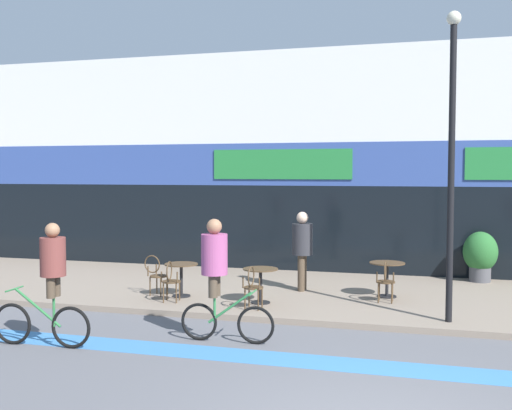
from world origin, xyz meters
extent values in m
cube|color=gray|center=(0.00, 7.25, 0.06)|extent=(40.00, 5.50, 0.12)
cube|color=silver|center=(0.00, 12.00, 3.16)|extent=(40.00, 4.00, 6.33)
cube|color=black|center=(0.00, 10.03, 1.32)|extent=(38.80, 0.10, 2.40)
cube|color=#334C93|center=(0.00, 10.05, 3.12)|extent=(39.20, 0.14, 1.20)
cube|color=#237A38|center=(-3.44, 9.98, 3.12)|extent=(3.98, 0.08, 0.84)
cube|color=#3D7AB7|center=(0.00, 2.44, 0.00)|extent=(36.00, 0.70, 0.01)
cylinder|color=black|center=(-4.78, 5.86, 0.13)|extent=(0.41, 0.41, 0.02)
cylinder|color=black|center=(-4.78, 5.86, 0.48)|extent=(0.07, 0.07, 0.72)
cylinder|color=#4C3823|center=(-4.78, 5.86, 0.85)|extent=(0.74, 0.74, 0.02)
cylinder|color=black|center=(-2.90, 5.68, 0.13)|extent=(0.41, 0.41, 0.02)
cylinder|color=black|center=(-2.90, 5.68, 0.48)|extent=(0.07, 0.07, 0.72)
cylinder|color=#4C3823|center=(-2.90, 5.68, 0.85)|extent=(0.75, 0.75, 0.02)
cylinder|color=black|center=(-0.34, 7.03, 0.13)|extent=(0.43, 0.43, 0.02)
cylinder|color=black|center=(-0.34, 7.03, 0.49)|extent=(0.07, 0.07, 0.75)
cylinder|color=#4C3823|center=(-0.34, 7.03, 0.88)|extent=(0.78, 0.78, 0.02)
cylinder|color=#4C3823|center=(-4.78, 5.31, 0.56)|extent=(0.46, 0.46, 0.03)
cylinder|color=#4C3823|center=(-4.94, 5.42, 0.33)|extent=(0.03, 0.03, 0.42)
cylinder|color=#4C3823|center=(-4.66, 5.47, 0.33)|extent=(0.03, 0.03, 0.42)
cylinder|color=#4C3823|center=(-4.89, 5.15, 0.33)|extent=(0.03, 0.03, 0.42)
cylinder|color=#4C3823|center=(-4.62, 5.19, 0.33)|extent=(0.03, 0.03, 0.42)
torus|color=#4C3823|center=(-4.75, 5.14, 0.82)|extent=(0.09, 0.41, 0.41)
cylinder|color=#4C3823|center=(-4.92, 5.11, 0.68)|extent=(0.03, 0.03, 0.23)
cylinder|color=#4C3823|center=(-4.58, 5.16, 0.68)|extent=(0.03, 0.03, 0.23)
cylinder|color=#4C3823|center=(-5.33, 5.86, 0.56)|extent=(0.45, 0.45, 0.03)
cylinder|color=#4C3823|center=(-5.17, 5.98, 0.33)|extent=(0.03, 0.03, 0.42)
cylinder|color=#4C3823|center=(-5.21, 5.70, 0.33)|extent=(0.03, 0.03, 0.42)
cylinder|color=#4C3823|center=(-5.45, 6.01, 0.33)|extent=(0.03, 0.03, 0.42)
cylinder|color=#4C3823|center=(-5.48, 5.74, 0.33)|extent=(0.03, 0.03, 0.42)
torus|color=#4C3823|center=(-5.50, 5.88, 0.82)|extent=(0.41, 0.08, 0.41)
cylinder|color=#4C3823|center=(-5.47, 6.05, 0.68)|extent=(0.03, 0.03, 0.23)
cylinder|color=#4C3823|center=(-5.52, 5.71, 0.68)|extent=(0.03, 0.03, 0.23)
cylinder|color=#4C3823|center=(-2.90, 5.13, 0.56)|extent=(0.41, 0.41, 0.03)
cylinder|color=#4C3823|center=(-3.03, 5.27, 0.33)|extent=(0.03, 0.03, 0.42)
cylinder|color=#4C3823|center=(-2.75, 5.27, 0.33)|extent=(0.03, 0.03, 0.42)
cylinder|color=#4C3823|center=(-3.04, 4.99, 0.33)|extent=(0.03, 0.03, 0.42)
cylinder|color=#4C3823|center=(-2.76, 4.99, 0.33)|extent=(0.03, 0.03, 0.42)
torus|color=#4C3823|center=(-2.90, 4.96, 0.82)|extent=(0.04, 0.41, 0.41)
cylinder|color=#4C3823|center=(-3.07, 4.96, 0.68)|extent=(0.03, 0.03, 0.23)
cylinder|color=#4C3823|center=(-2.73, 4.96, 0.68)|extent=(0.03, 0.03, 0.23)
cylinder|color=#4C3823|center=(-0.34, 6.48, 0.56)|extent=(0.40, 0.40, 0.03)
cylinder|color=#4C3823|center=(-0.48, 6.62, 0.33)|extent=(0.03, 0.03, 0.42)
cylinder|color=#4C3823|center=(-0.20, 6.62, 0.33)|extent=(0.03, 0.03, 0.42)
cylinder|color=#4C3823|center=(-0.48, 6.34, 0.33)|extent=(0.03, 0.03, 0.42)
cylinder|color=#4C3823|center=(-0.20, 6.34, 0.33)|extent=(0.03, 0.03, 0.42)
torus|color=#4C3823|center=(-0.34, 6.31, 0.82)|extent=(0.03, 0.41, 0.41)
cylinder|color=#4C3823|center=(-0.51, 6.31, 0.68)|extent=(0.03, 0.03, 0.23)
cylinder|color=#4C3823|center=(-0.17, 6.31, 0.68)|extent=(0.03, 0.03, 0.23)
cylinder|color=#4C4C51|center=(1.84, 9.57, 0.32)|extent=(0.53, 0.53, 0.40)
ellipsoid|color=#28662D|center=(1.84, 9.57, 0.88)|extent=(0.85, 0.85, 1.02)
cylinder|color=black|center=(0.89, 5.08, 2.86)|extent=(0.12, 0.12, 5.49)
sphere|color=beige|center=(0.89, 5.08, 5.69)|extent=(0.26, 0.26, 0.26)
torus|color=black|center=(-2.30, 3.12, 0.32)|extent=(0.65, 0.07, 0.65)
torus|color=black|center=(-3.30, 3.09, 0.32)|extent=(0.65, 0.07, 0.65)
cylinder|color=#2D753D|center=(-2.75, 3.11, 0.60)|extent=(0.78, 0.07, 0.59)
cylinder|color=#2D753D|center=(-3.02, 3.10, 0.55)|extent=(0.04, 0.04, 0.45)
cylinder|color=#2D753D|center=(-2.35, 3.12, 0.88)|extent=(0.04, 0.48, 0.03)
cylinder|color=#4C3D2D|center=(-3.02, 3.18, 0.97)|extent=(0.16, 0.16, 0.38)
cylinder|color=#4C3D2D|center=(-3.02, 3.01, 0.97)|extent=(0.16, 0.16, 0.38)
cylinder|color=#A84C7F|center=(-3.02, 3.10, 1.50)|extent=(0.46, 0.46, 0.69)
sphere|color=#9E7051|center=(-3.02, 3.10, 1.98)|extent=(0.26, 0.26, 0.26)
torus|color=black|center=(-6.25, 2.02, 0.35)|extent=(0.70, 0.09, 0.70)
torus|color=black|center=(-5.17, 2.08, 0.35)|extent=(0.70, 0.09, 0.70)
cylinder|color=#2D753D|center=(-5.76, 2.05, 0.65)|extent=(0.84, 0.09, 0.63)
cylinder|color=#2D753D|center=(-5.47, 2.06, 0.60)|extent=(0.04, 0.04, 0.49)
cylinder|color=#2D753D|center=(-6.20, 2.03, 0.95)|extent=(0.05, 0.48, 0.03)
cylinder|color=#4C3D2D|center=(-5.47, 1.98, 1.02)|extent=(0.15, 0.15, 0.35)
cylinder|color=#4C3D2D|center=(-5.47, 2.14, 1.02)|extent=(0.15, 0.15, 0.35)
cylinder|color=brown|center=(-5.47, 2.06, 1.51)|extent=(0.44, 0.44, 0.64)
sphere|color=#9E7051|center=(-5.47, 2.06, 1.95)|extent=(0.24, 0.24, 0.24)
cylinder|color=#4C3D2D|center=(-2.30, 7.34, 0.54)|extent=(0.17, 0.17, 0.84)
cylinder|color=#4C3D2D|center=(-2.31, 7.16, 0.54)|extent=(0.17, 0.17, 0.84)
cylinder|color=#2D2D33|center=(-2.30, 7.25, 1.33)|extent=(0.51, 0.51, 0.73)
sphere|color=beige|center=(-2.30, 7.25, 1.84)|extent=(0.28, 0.28, 0.28)
camera|label=1|loc=(0.35, -6.47, 2.91)|focal=42.00mm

